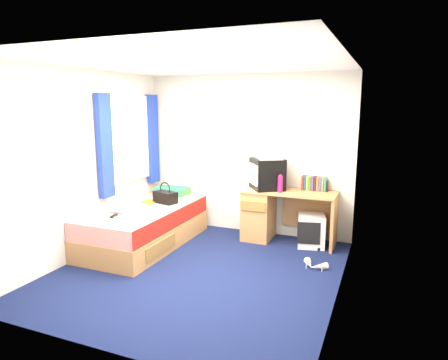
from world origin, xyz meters
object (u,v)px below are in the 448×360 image
at_px(storage_cube, 311,231).
at_px(white_heels, 314,265).
at_px(desk, 271,212).
at_px(handbag, 165,197).
at_px(colour_swatch_fan, 115,218).
at_px(aerosol_can, 284,184).
at_px(picture_frame, 328,186).
at_px(pillow, 172,191).
at_px(pink_water_bottle, 280,185).
at_px(bed, 145,226).
at_px(crt_tv, 267,174).
at_px(remote_control, 114,216).
at_px(vcr, 268,155).
at_px(magazine, 148,202).
at_px(towel, 138,210).
at_px(water_bottle, 118,210).

relative_size(storage_cube, white_heels, 1.41).
xyz_separation_m(desk, storage_cube, (0.61, -0.06, -0.18)).
relative_size(handbag, colour_swatch_fan, 1.70).
height_order(storage_cube, aerosol_can, aerosol_can).
relative_size(desk, picture_frame, 9.29).
xyz_separation_m(pillow, aerosol_can, (1.80, 0.05, 0.24)).
distance_m(desk, pink_water_bottle, 0.51).
distance_m(bed, crt_tv, 1.88).
height_order(picture_frame, white_heels, picture_frame).
relative_size(bed, remote_control, 12.50).
distance_m(storage_cube, vcr, 1.22).
bearing_deg(storage_cube, bed, -171.74).
relative_size(aerosol_can, remote_control, 1.08).
bearing_deg(magazine, colour_swatch_fan, -85.45).
bearing_deg(pink_water_bottle, towel, -146.01).
relative_size(handbag, remote_control, 2.34).
bearing_deg(desk, vcr, 176.49).
distance_m(vcr, water_bottle, 2.20).
distance_m(crt_tv, handbag, 1.51).
bearing_deg(towel, handbag, 89.02).
relative_size(bed, pink_water_bottle, 9.06).
bearing_deg(remote_control, vcr, 25.51).
bearing_deg(pink_water_bottle, magazine, -164.49).
height_order(storage_cube, white_heels, storage_cube).
distance_m(pillow, vcr, 1.69).
bearing_deg(vcr, desk, 55.39).
relative_size(bed, vcr, 4.31).
relative_size(aerosol_can, towel, 0.53).
bearing_deg(bed, towel, -68.70).
height_order(desk, remote_control, desk).
height_order(crt_tv, picture_frame, crt_tv).
relative_size(towel, remote_control, 2.03).
xyz_separation_m(bed, white_heels, (2.36, 0.05, -0.23)).
bearing_deg(magazine, pillow, 85.97).
xyz_separation_m(storage_cube, vcr, (-0.67, 0.07, 1.01)).
height_order(vcr, water_bottle, vcr).
xyz_separation_m(bed, storage_cube, (2.18, 0.83, -0.04)).
xyz_separation_m(colour_swatch_fan, remote_control, (-0.06, 0.05, 0.00)).
relative_size(bed, white_heels, 6.29).
distance_m(colour_swatch_fan, white_heels, 2.53).
distance_m(crt_tv, pink_water_bottle, 0.30).
bearing_deg(crt_tv, colour_swatch_fan, -81.42).
distance_m(magazine, remote_control, 0.78).
distance_m(picture_frame, towel, 2.63).
height_order(picture_frame, water_bottle, picture_frame).
height_order(bed, desk, desk).
xyz_separation_m(aerosol_can, colour_swatch_fan, (-1.77, -1.52, -0.29)).
bearing_deg(vcr, remote_control, -79.11).
relative_size(aerosol_can, magazine, 0.62).
height_order(vcr, remote_control, vcr).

